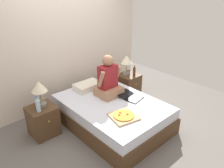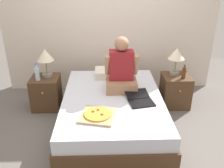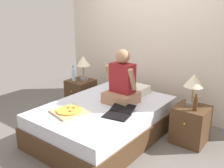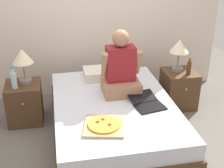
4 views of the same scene
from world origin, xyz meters
TOP-DOWN VIEW (x-y plane):
  - ground_plane at (0.00, 0.00)m, footprint 5.76×5.76m
  - wall_back at (0.00, 1.35)m, footprint 3.76×0.12m
  - bed at (0.00, 0.00)m, footprint 1.41×1.99m
  - nightstand_left at (-1.06, 0.59)m, footprint 0.44×0.47m
  - lamp_on_left_nightstand at (-1.02, 0.64)m, footprint 0.26×0.26m
  - water_bottle at (-1.14, 0.50)m, footprint 0.07×0.07m
  - nightstand_right at (1.06, 0.59)m, footprint 0.44×0.47m
  - lamp_on_right_nightstand at (1.03, 0.64)m, footprint 0.26×0.26m
  - beer_bottle at (1.13, 0.49)m, footprint 0.06×0.06m
  - pillow at (0.00, 0.71)m, footprint 0.52×0.34m
  - person_seated at (0.13, 0.24)m, footprint 0.47×0.40m
  - laptop at (0.36, -0.15)m, footprint 0.39×0.47m
  - pizza_box at (-0.20, -0.50)m, footprint 0.48×0.48m

SIDE VIEW (x-z plane):
  - ground_plane at x=0.00m, z-range 0.00..0.00m
  - bed at x=0.00m, z-range 0.00..0.48m
  - nightstand_left at x=-1.06m, z-range 0.00..0.53m
  - nightstand_right at x=1.06m, z-range 0.00..0.53m
  - pizza_box at x=-0.20m, z-range 0.48..0.53m
  - laptop at x=0.36m, z-range 0.47..0.54m
  - pillow at x=0.00m, z-range 0.48..0.60m
  - beer_bottle at x=1.13m, z-range 0.51..0.74m
  - water_bottle at x=-1.14m, z-range 0.50..0.78m
  - person_seated at x=0.13m, z-range 0.38..1.16m
  - lamp_on_left_nightstand at x=-1.02m, z-range 0.63..1.08m
  - lamp_on_right_nightstand at x=1.03m, z-range 0.63..1.08m
  - wall_back at x=0.00m, z-range 0.00..2.50m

